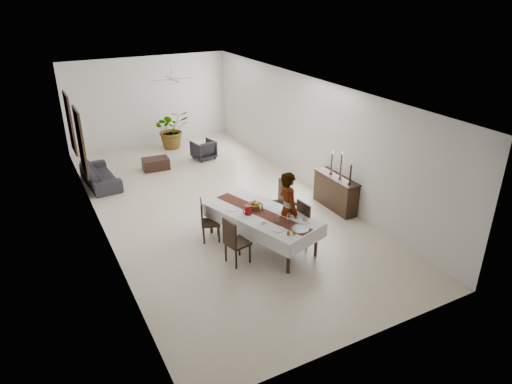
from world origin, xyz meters
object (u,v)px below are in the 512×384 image
object	(u,v)px
red_pitcher	(248,210)
sofa	(100,175)
woman	(288,210)
sideboard_body	(335,193)
dining_table_top	(261,214)

from	to	relation	value
red_pitcher	sofa	xyz separation A→B (m)	(-2.33, 5.25, -0.63)
woman	sideboard_body	size ratio (longest dim) A/B	1.25
sideboard_body	sofa	size ratio (longest dim) A/B	0.72
woman	sideboard_body	xyz separation A→B (m)	(2.15, 1.06, -0.47)
dining_table_top	woman	size ratio (longest dim) A/B	1.41
woman	sideboard_body	world-z (taller)	woman
sofa	red_pitcher	bearing A→B (deg)	-159.77
red_pitcher	woman	xyz separation A→B (m)	(0.81, -0.40, -0.01)
red_pitcher	sofa	size ratio (longest dim) A/B	0.11
woman	sofa	distance (m)	6.49
sofa	sideboard_body	bearing A→B (deg)	-134.69
dining_table_top	sideboard_body	distance (m)	2.77
sofa	dining_table_top	bearing A→B (deg)	-157.36
sideboard_body	woman	bearing A→B (deg)	-153.78
red_pitcher	sofa	world-z (taller)	red_pitcher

